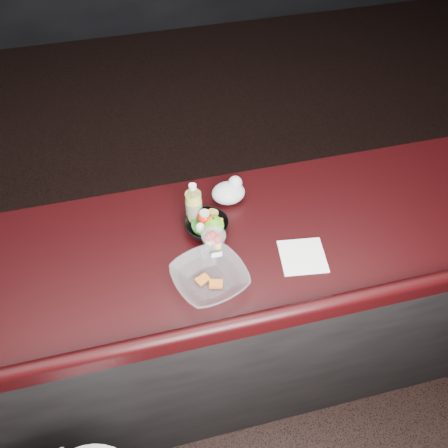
# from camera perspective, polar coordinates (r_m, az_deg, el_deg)

# --- Properties ---
(ground) EXTENTS (8.00, 8.00, 0.00)m
(ground) POSITION_cam_1_polar(r_m,az_deg,el_deg) (2.58, 1.15, -22.10)
(ground) COLOR black
(ground) RESTS_ON ground
(room_shell) EXTENTS (8.00, 8.00, 8.00)m
(room_shell) POSITION_cam_1_polar(r_m,az_deg,el_deg) (1.06, 2.67, 14.01)
(room_shell) COLOR black
(room_shell) RESTS_ON ground
(counter) EXTENTS (4.06, 0.71, 1.02)m
(counter) POSITION_cam_1_polar(r_m,az_deg,el_deg) (2.24, -0.65, -10.57)
(counter) COLOR black
(counter) RESTS_ON ground
(lemonade_bottle) EXTENTS (0.06, 0.06, 0.19)m
(lemonade_bottle) POSITION_cam_1_polar(r_m,az_deg,el_deg) (1.85, -3.47, 2.01)
(lemonade_bottle) COLOR gold
(lemonade_bottle) RESTS_ON counter
(fruit_cup) EXTENTS (0.09, 0.09, 0.13)m
(fruit_cup) POSITION_cam_1_polar(r_m,az_deg,el_deg) (1.75, -1.18, -2.05)
(fruit_cup) COLOR white
(fruit_cup) RESTS_ON counter
(green_apple) EXTENTS (0.08, 0.08, 0.08)m
(green_apple) POSITION_cam_1_polar(r_m,az_deg,el_deg) (1.84, -1.20, -0.20)
(green_apple) COLOR #338B10
(green_apple) RESTS_ON counter
(plastic_bag) EXTENTS (0.13, 0.11, 0.10)m
(plastic_bag) POSITION_cam_1_polar(r_m,az_deg,el_deg) (1.95, 0.61, 3.73)
(plastic_bag) COLOR silver
(plastic_bag) RESTS_ON counter
(snack_bowl) EXTENTS (0.18, 0.18, 0.09)m
(snack_bowl) POSITION_cam_1_polar(r_m,az_deg,el_deg) (1.85, -2.03, -0.17)
(snack_bowl) COLOR black
(snack_bowl) RESTS_ON counter
(takeout_bowl) EXTENTS (0.30, 0.30, 0.06)m
(takeout_bowl) POSITION_cam_1_polar(r_m,az_deg,el_deg) (1.70, -1.64, -6.20)
(takeout_bowl) COLOR silver
(takeout_bowl) RESTS_ON counter
(paper_napkin) EXTENTS (0.18, 0.18, 0.00)m
(paper_napkin) POSITION_cam_1_polar(r_m,az_deg,el_deg) (1.81, 8.98, -3.68)
(paper_napkin) COLOR white
(paper_napkin) RESTS_ON counter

